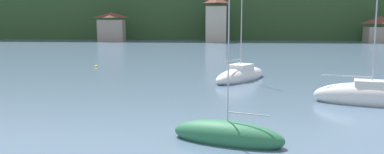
{
  "coord_description": "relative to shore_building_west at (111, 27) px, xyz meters",
  "views": [
    {
      "loc": [
        2.27,
        23.71,
        6.17
      ],
      "look_at": [
        0.0,
        52.64,
        1.97
      ],
      "focal_mm": 40.14,
      "sensor_mm": 36.0,
      "label": 1
    }
  ],
  "objects": [
    {
      "name": "wooded_hillside",
      "position": [
        16.76,
        37.35,
        5.18
      ],
      "size": [
        352.0,
        53.48,
        52.2
      ],
      "color": "#2D4C28",
      "rests_on": "ground_plane"
    },
    {
      "name": "shore_building_westcentral",
      "position": [
        24.88,
        0.89,
        1.85
      ],
      "size": [
        4.99,
        5.49,
        10.61
      ],
      "color": "#BCB29E",
      "rests_on": "ground_plane"
    },
    {
      "name": "sailboat_mid_6",
      "position": [
        37.35,
        -70.45,
        -2.78
      ],
      "size": [
        8.15,
        4.22,
        8.86
      ],
      "rotation": [
        0.0,
        0.0,
        6.03
      ],
      "color": "white",
      "rests_on": "ground_plane"
    },
    {
      "name": "sailboat_far_10",
      "position": [
        28.61,
        -60.02,
        -2.84
      ],
      "size": [
        6.14,
        8.05,
        11.18
      ],
      "rotation": [
        0.0,
        0.0,
        1.02
      ],
      "color": "white",
      "rests_on": "ground_plane"
    },
    {
      "name": "shore_building_central",
      "position": [
        62.2,
        0.66,
        -0.39
      ],
      "size": [
        6.31,
        5.0,
        5.93
      ],
      "color": "gray",
      "rests_on": "ground_plane"
    },
    {
      "name": "shore_building_west",
      "position": [
        0.0,
        0.0,
        0.0
      ],
      "size": [
        6.36,
        3.62,
        6.81
      ],
      "color": "gray",
      "rests_on": "ground_plane"
    },
    {
      "name": "sailboat_mid_0",
      "position": [
        27.29,
        -80.37,
        -2.96
      ],
      "size": [
        5.94,
        3.59,
        7.59
      ],
      "rotation": [
        0.0,
        0.0,
        2.8
      ],
      "color": "#2D754C",
      "rests_on": "ground_plane"
    },
    {
      "name": "mooring_buoy_far",
      "position": [
        11.66,
        -50.7,
        -3.3
      ],
      "size": [
        0.45,
        0.45,
        0.45
      ],
      "primitive_type": "sphere",
      "color": "yellow",
      "rests_on": "ground_plane"
    }
  ]
}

